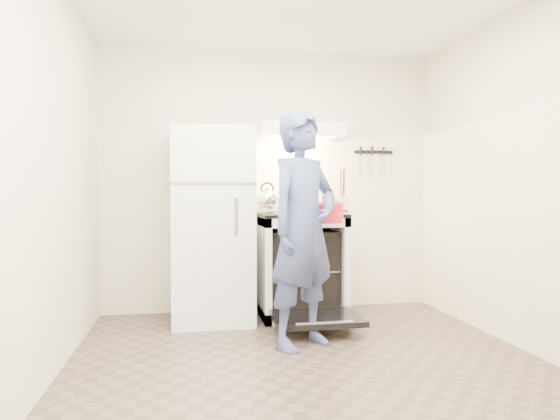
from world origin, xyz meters
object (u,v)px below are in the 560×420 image
object	(u,v)px
refrigerator	(212,225)
tea_kettle	(267,198)
person	(303,229)
dutch_oven	(324,214)
stove_body	(301,266)

from	to	relation	value
refrigerator	tea_kettle	size ratio (longest dim) A/B	5.93
refrigerator	tea_kettle	distance (m)	0.58
refrigerator	person	size ratio (longest dim) A/B	0.97
person	dutch_oven	size ratio (longest dim) A/B	4.53
refrigerator	tea_kettle	bearing A→B (deg)	12.27
refrigerator	tea_kettle	xyz separation A→B (m)	(0.51, 0.11, 0.24)
person	refrigerator	bearing A→B (deg)	91.97
stove_body	person	bearing A→B (deg)	-101.37
refrigerator	stove_body	bearing A→B (deg)	1.77
refrigerator	stove_body	size ratio (longest dim) A/B	1.85
tea_kettle	refrigerator	bearing A→B (deg)	-167.73
person	dutch_oven	bearing A→B (deg)	21.04
person	stove_body	bearing A→B (deg)	44.69
dutch_oven	refrigerator	bearing A→B (deg)	150.43
tea_kettle	person	size ratio (longest dim) A/B	0.16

